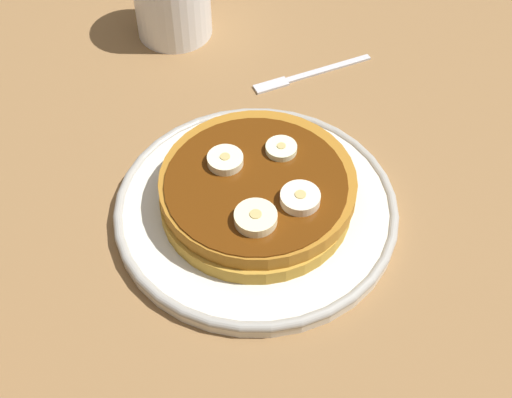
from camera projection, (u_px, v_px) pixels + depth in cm
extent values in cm
cube|color=olive|center=(256.00, 225.00, 61.53)|extent=(140.00, 140.00, 3.00)
cylinder|color=silver|center=(256.00, 210.00, 59.91)|extent=(23.83, 23.83, 1.23)
torus|color=#A19E96|center=(256.00, 207.00, 59.58)|extent=(23.98, 23.98, 0.86)
cylinder|color=#BA8C30|center=(257.00, 199.00, 58.92)|extent=(15.99, 15.99, 1.43)
cylinder|color=#A96D21|center=(256.00, 184.00, 58.14)|extent=(16.28, 16.28, 1.43)
cylinder|color=#592B0A|center=(256.00, 182.00, 57.19)|extent=(14.94, 14.94, 0.16)
cylinder|color=#F8EFC1|center=(225.00, 161.00, 58.21)|extent=(2.99, 2.99, 0.92)
cylinder|color=tan|center=(225.00, 156.00, 57.82)|extent=(0.84, 0.84, 0.08)
cylinder|color=#FAE9C5|center=(300.00, 199.00, 55.52)|extent=(3.19, 3.19, 0.99)
cylinder|color=tan|center=(300.00, 194.00, 55.11)|extent=(0.89, 0.89, 0.08)
cylinder|color=#EFF3C0|center=(281.00, 149.00, 59.19)|extent=(2.65, 2.65, 0.73)
cylinder|color=tan|center=(281.00, 146.00, 58.87)|extent=(0.74, 0.74, 0.08)
cylinder|color=#FDEEB6|center=(256.00, 218.00, 54.25)|extent=(3.35, 3.35, 1.00)
cylinder|color=tan|center=(256.00, 214.00, 53.84)|extent=(0.94, 0.94, 0.08)
cube|color=silver|center=(329.00, 68.00, 72.50)|extent=(6.74, 7.65, 0.50)
cube|color=silver|center=(271.00, 84.00, 70.82)|extent=(3.24, 3.47, 0.50)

